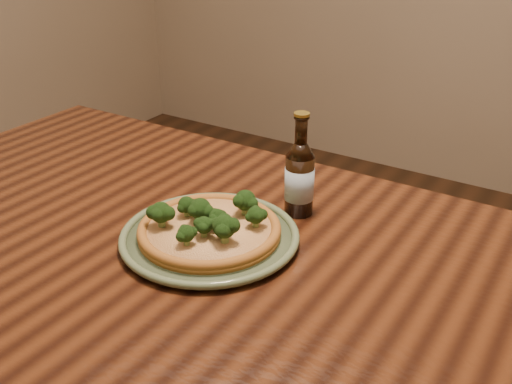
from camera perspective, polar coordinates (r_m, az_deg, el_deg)
The scene contains 4 objects.
table at distance 1.04m, azimuth -3.97°, elevation -11.00°, with size 1.60×0.90×0.75m.
plate at distance 1.04m, azimuth -4.43°, elevation -4.25°, with size 0.31×0.31×0.02m.
pizza at distance 1.03m, azimuth -4.45°, elevation -3.43°, with size 0.25×0.25×0.07m.
beer_bottle at distance 1.10m, azimuth 4.17°, elevation 1.40°, with size 0.05×0.05×0.20m.
Camera 1 is at (0.50, -0.56, 1.29)m, focal length 42.00 mm.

